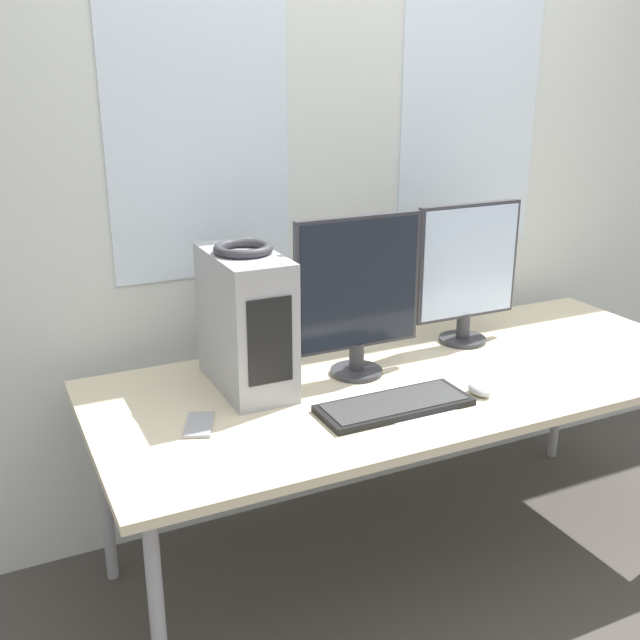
# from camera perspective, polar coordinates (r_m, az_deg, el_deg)

# --- Properties ---
(ground_plane) EXTENTS (14.00, 14.00, 0.00)m
(ground_plane) POSITION_cam_1_polar(r_m,az_deg,el_deg) (2.60, 12.64, -22.66)
(ground_plane) COLOR #47423D
(wall_back) EXTENTS (8.00, 0.07, 2.70)m
(wall_back) POSITION_cam_1_polar(r_m,az_deg,el_deg) (2.85, 1.64, 11.70)
(wall_back) COLOR silver
(wall_back) RESTS_ON ground_plane
(desk) EXTENTS (2.16, 0.90, 0.73)m
(desk) POSITION_cam_1_polar(r_m,az_deg,el_deg) (2.54, 7.52, -4.98)
(desk) COLOR beige
(desk) RESTS_ON ground_plane
(pc_tower) EXTENTS (0.20, 0.41, 0.44)m
(pc_tower) POSITION_cam_1_polar(r_m,az_deg,el_deg) (2.35, -5.68, -0.08)
(pc_tower) COLOR #9E9EA3
(pc_tower) RESTS_ON desk
(headphones) EXTENTS (0.18, 0.18, 0.03)m
(headphones) POSITION_cam_1_polar(r_m,az_deg,el_deg) (2.28, -5.87, 5.44)
(headphones) COLOR #333338
(headphones) RESTS_ON pc_tower
(monitor_main) EXTENTS (0.44, 0.17, 0.53)m
(monitor_main) POSITION_cam_1_polar(r_m,az_deg,el_deg) (2.41, 2.90, 2.13)
(monitor_main) COLOR #333338
(monitor_main) RESTS_ON desk
(monitor_right_near) EXTENTS (0.42, 0.17, 0.52)m
(monitor_right_near) POSITION_cam_1_polar(r_m,az_deg,el_deg) (2.76, 11.15, 3.75)
(monitor_right_near) COLOR #333338
(monitor_right_near) RESTS_ON desk
(keyboard) EXTENTS (0.47, 0.18, 0.02)m
(keyboard) POSITION_cam_1_polar(r_m,az_deg,el_deg) (2.26, 5.70, -6.46)
(keyboard) COLOR black
(keyboard) RESTS_ON desk
(mouse) EXTENTS (0.06, 0.09, 0.03)m
(mouse) POSITION_cam_1_polar(r_m,az_deg,el_deg) (2.39, 12.08, -5.20)
(mouse) COLOR #B2B2B7
(mouse) RESTS_ON desk
(cell_phone) EXTENTS (0.13, 0.17, 0.01)m
(cell_phone) POSITION_cam_1_polar(r_m,az_deg,el_deg) (2.18, -9.19, -7.88)
(cell_phone) COLOR #99999E
(cell_phone) RESTS_ON desk
(paper_sheet_left) EXTENTS (0.28, 0.34, 0.00)m
(paper_sheet_left) POSITION_cam_1_polar(r_m,az_deg,el_deg) (2.25, 7.45, -7.02)
(paper_sheet_left) COLOR white
(paper_sheet_left) RESTS_ON desk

